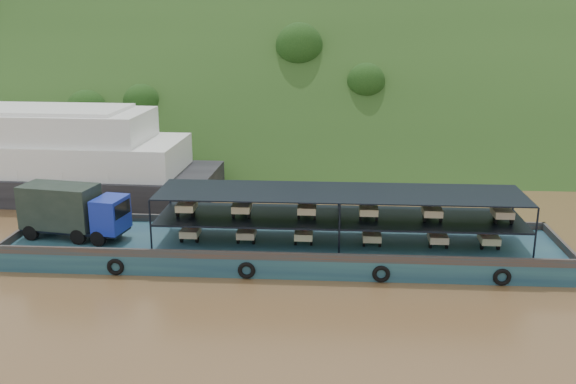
{
  "coord_description": "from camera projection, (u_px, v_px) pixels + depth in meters",
  "views": [
    {
      "loc": [
        0.96,
        -40.44,
        15.41
      ],
      "look_at": [
        -2.0,
        3.0,
        3.2
      ],
      "focal_mm": 40.0,
      "sensor_mm": 36.0,
      "label": 1
    }
  ],
  "objects": [
    {
      "name": "hillside",
      "position": [
        323.0,
        144.0,
        77.65
      ],
      "size": [
        140.0,
        39.6,
        39.6
      ],
      "primitive_type": "cube",
      "rotation": [
        0.79,
        0.0,
        0.0
      ],
      "color": "#1E3A15",
      "rests_on": "ground"
    },
    {
      "name": "cargo_barge",
      "position": [
        264.0,
        241.0,
        41.44
      ],
      "size": [
        35.0,
        7.18,
        4.69
      ],
      "color": "#142F47",
      "rests_on": "ground"
    },
    {
      "name": "ground",
      "position": [
        315.0,
        250.0,
        43.07
      ],
      "size": [
        160.0,
        160.0,
        0.0
      ],
      "primitive_type": "plane",
      "color": "brown",
      "rests_on": "ground"
    },
    {
      "name": "passenger_ferry",
      "position": [
        0.0,
        156.0,
        55.91
      ],
      "size": [
        38.11,
        10.72,
        7.66
      ],
      "rotation": [
        0.0,
        0.0,
        -0.03
      ],
      "color": "black",
      "rests_on": "ground"
    }
  ]
}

